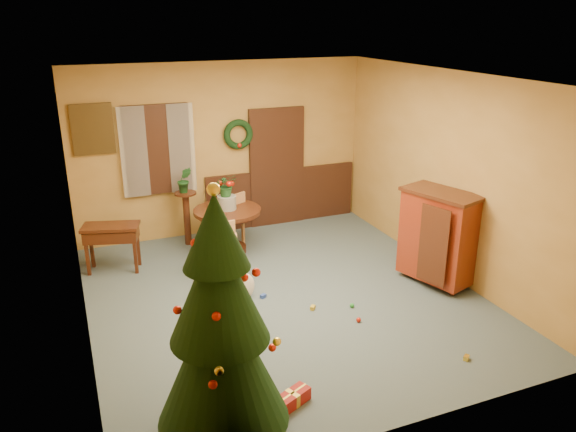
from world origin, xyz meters
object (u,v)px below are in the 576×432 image
dining_table (228,222)px  writing_desk (112,236)px  christmas_tree (220,327)px  sideboard (438,235)px  chair_near (225,254)px

dining_table → writing_desk: dining_table is taller
christmas_tree → sideboard: size_ratio=1.77×
chair_near → christmas_tree: size_ratio=0.39×
dining_table → sideboard: size_ratio=0.78×
writing_desk → sideboard: (4.16, -2.14, 0.19)m
chair_near → writing_desk: bearing=140.4°
dining_table → sideboard: bearing=-41.9°
chair_near → dining_table: bearing=71.5°
chair_near → christmas_tree: christmas_tree is taller
chair_near → sideboard: (2.78, -1.00, 0.23)m
christmas_tree → writing_desk: (-0.53, 4.02, -0.60)m
dining_table → christmas_tree: bearing=-107.1°
dining_table → chair_near: size_ratio=1.15×
chair_near → sideboard: 2.97m
chair_near → sideboard: sideboard is taller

